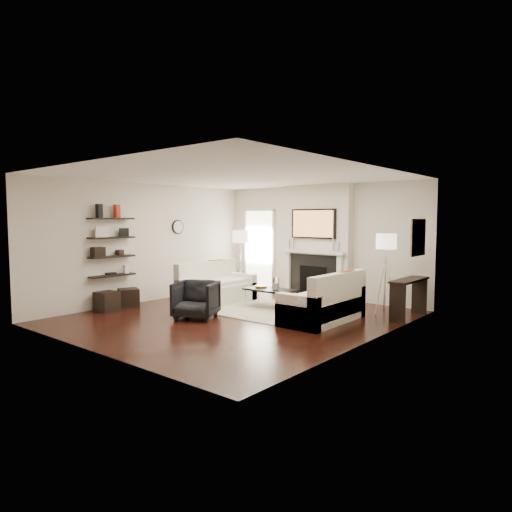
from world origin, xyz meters
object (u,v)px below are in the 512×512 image
Objects in this scene: loveseat_left_base at (217,294)px; ottoman_near at (129,298)px; armchair at (196,298)px; coffee_table at (270,290)px; lamp_right_shade at (386,241)px; lamp_left_shade at (240,236)px; loveseat_right_base at (322,310)px.

ottoman_near is at bearing -126.52° from loveseat_left_base.
armchair is 1.96× the size of ottoman_near.
coffee_table is 2.75× the size of lamp_right_shade.
ottoman_near is (-0.62, -2.92, -1.25)m from lamp_left_shade.
loveseat_left_base is 1.92m from lamp_left_shade.
ottoman_near is at bearing -101.99° from lamp_left_shade.
lamp_left_shade is 3.24m from ottoman_near.
coffee_table is at bearing -152.58° from lamp_right_shade.
coffee_table is 1.72m from armchair.
coffee_table is at bearing 36.79° from ottoman_near.
loveseat_right_base is at bearing -12.62° from coffee_table.
loveseat_left_base is 1.59m from armchair.
armchair is 1.95m from ottoman_near.
lamp_right_shade is at bearing 32.71° from ottoman_near.
armchair is at bearing 5.17° from ottoman_near.
loveseat_right_base is (2.78, -0.06, 0.00)m from loveseat_left_base.
coffee_table is 2.37m from lamp_left_shade.
armchair is 1.96× the size of lamp_right_shade.
armchair is (-2.00, -1.31, 0.18)m from loveseat_right_base.
coffee_table is 2.57m from lamp_right_shade.
lamp_right_shade reaches higher than armchair.
lamp_left_shade is at bearing 78.01° from ottoman_near.
loveseat_right_base is 2.30× the size of armchair.
ottoman_near is (-1.93, -0.17, -0.19)m from armchair.
armchair is at bearing -146.67° from loveseat_right_base.
coffee_table is (-1.49, 0.33, 0.19)m from loveseat_right_base.
ottoman_near is (-4.52, -2.90, -1.25)m from lamp_right_shade.
lamp_right_shade is 5.52m from ottoman_near.
loveseat_left_base is 3.84m from lamp_right_shade.
loveseat_left_base is 4.50× the size of ottoman_near.
lamp_left_shade is at bearing 88.11° from armchair.
lamp_left_shade reaches higher than loveseat_right_base.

